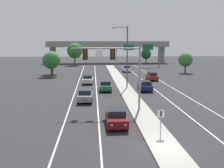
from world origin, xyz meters
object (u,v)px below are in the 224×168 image
at_px(street_lamp_median, 126,53).
at_px(tree_far_right_a, 185,60).
at_px(car_oncoming_darkred, 116,117).
at_px(highway_sign_gantry, 138,46).
at_px(tree_far_left_a, 52,59).
at_px(car_receding_navy, 145,86).
at_px(car_oncoming_green, 106,86).
at_px(car_oncoming_silver, 88,79).
at_px(tree_far_left_b, 51,60).
at_px(car_oncoming_grey, 85,95).
at_px(tree_far_right_c, 146,54).
at_px(tree_far_left_c, 75,51).
at_px(overhead_signal_mast, 118,63).
at_px(median_sign_post, 161,119).
at_px(car_receding_white, 127,69).

distance_m(street_lamp_median, tree_far_right_a, 28.27).
height_order(car_oncoming_darkred, highway_sign_gantry, highway_sign_gantry).
bearing_deg(tree_far_left_a, car_receding_navy, -54.11).
bearing_deg(car_oncoming_green, car_oncoming_darkred, -89.60).
height_order(car_oncoming_darkred, car_oncoming_silver, same).
bearing_deg(highway_sign_gantry, tree_far_left_b, -134.69).
relative_size(car_oncoming_green, car_oncoming_silver, 1.00).
bearing_deg(car_oncoming_green, car_oncoming_grey, -109.80).
relative_size(car_oncoming_silver, tree_far_left_a, 0.83).
relative_size(car_receding_navy, highway_sign_gantry, 0.34).
height_order(car_receding_navy, tree_far_right_a, tree_far_right_a).
relative_size(highway_sign_gantry, tree_far_right_a, 2.65).
xyz_separation_m(tree_far_left_b, tree_far_right_c, (27.49, 37.00, -0.35)).
bearing_deg(tree_far_left_a, car_oncoming_grey, -75.27).
bearing_deg(street_lamp_median, tree_far_right_a, 52.86).
distance_m(car_oncoming_grey, tree_far_right_c, 67.61).
distance_m(car_oncoming_silver, highway_sign_gantry, 37.54).
bearing_deg(tree_far_left_c, car_oncoming_darkred, -83.51).
bearing_deg(car_oncoming_green, tree_far_left_b, 119.52).
distance_m(overhead_signal_mast, highway_sign_gantry, 56.74).
height_order(overhead_signal_mast, car_receding_navy, overhead_signal_mast).
bearing_deg(tree_far_right_a, car_oncoming_grey, -125.30).
xyz_separation_m(car_oncoming_green, tree_far_left_c, (-7.75, 49.83, 3.83)).
bearing_deg(tree_far_right_a, tree_far_left_a, -178.62).
bearing_deg(tree_far_left_c, tree_far_left_a, -98.14).
height_order(car_oncoming_grey, highway_sign_gantry, highway_sign_gantry).
bearing_deg(median_sign_post, car_receding_navy, 83.20).
bearing_deg(car_receding_navy, car_receding_white, 89.36).
xyz_separation_m(median_sign_post, tree_far_left_b, (-14.50, 42.65, 1.97)).
distance_m(car_receding_white, tree_far_left_b, 19.89).
distance_m(overhead_signal_mast, car_oncoming_green, 14.21).
distance_m(tree_far_left_b, tree_far_left_a, 4.54).
xyz_separation_m(car_oncoming_green, tree_far_right_a, (20.41, 24.80, 2.44)).
relative_size(car_oncoming_silver, car_receding_white, 1.00).
bearing_deg(tree_far_left_a, street_lamp_median, -55.59).
relative_size(car_oncoming_darkred, tree_far_left_a, 0.83).
xyz_separation_m(median_sign_post, highway_sign_gantry, (8.01, 65.41, 4.58)).
xyz_separation_m(car_receding_white, tree_far_left_c, (-14.25, 21.37, 3.83)).
relative_size(car_oncoming_grey, car_oncoming_silver, 1.00).
xyz_separation_m(median_sign_post, tree_far_left_a, (-14.89, 47.18, 1.94)).
bearing_deg(car_oncoming_grey, car_receding_white, 75.54).
bearing_deg(tree_far_left_a, tree_far_right_a, 1.38).
relative_size(car_receding_navy, car_receding_white, 1.00).
distance_m(car_oncoming_darkred, highway_sign_gantry, 63.04).
relative_size(street_lamp_median, tree_far_left_b, 1.83).
distance_m(car_oncoming_green, tree_far_left_c, 50.58).
xyz_separation_m(street_lamp_median, car_receding_navy, (2.77, -2.67, -4.97)).
relative_size(overhead_signal_mast, highway_sign_gantry, 0.57).
relative_size(overhead_signal_mast, tree_far_right_c, 1.55).
height_order(median_sign_post, car_oncoming_darkred, median_sign_post).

